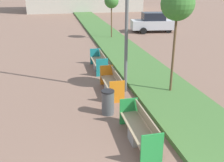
# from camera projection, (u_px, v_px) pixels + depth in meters

# --- Properties ---
(planter_grass_strip) EXTENTS (2.80, 120.00, 0.18)m
(planter_grass_strip) POSITION_uv_depth(u_px,v_px,m) (132.00, 60.00, 16.08)
(planter_grass_strip) COLOR #426B33
(planter_grass_strip) RESTS_ON ground
(bench_green_frame) EXTENTS (0.65, 2.28, 0.94)m
(bench_green_frame) POSITION_uv_depth(u_px,v_px,m) (140.00, 131.00, 7.92)
(bench_green_frame) COLOR gray
(bench_green_frame) RESTS_ON ground
(bench_orange_frame) EXTENTS (0.65, 2.17, 0.94)m
(bench_orange_frame) POSITION_uv_depth(u_px,v_px,m) (112.00, 85.00, 11.46)
(bench_orange_frame) COLOR gray
(bench_orange_frame) RESTS_ON ground
(bench_teal_frame) EXTENTS (0.65, 2.26, 0.94)m
(bench_teal_frame) POSITION_uv_depth(u_px,v_px,m) (99.00, 63.00, 14.50)
(bench_teal_frame) COLOR gray
(bench_teal_frame) RESTS_ON ground
(litter_bin) EXTENTS (0.48, 0.48, 0.93)m
(litter_bin) POSITION_uv_depth(u_px,v_px,m) (108.00, 102.00, 9.57)
(litter_bin) COLOR #4C4F51
(litter_bin) RESTS_ON ground
(sapling_tree_near) EXTENTS (1.32, 1.32, 4.47)m
(sapling_tree_near) POSITION_uv_depth(u_px,v_px,m) (178.00, 4.00, 10.10)
(sapling_tree_near) COLOR brown
(sapling_tree_near) RESTS_ON ground
(sapling_tree_far) EXTENTS (1.16, 1.16, 3.73)m
(sapling_tree_far) POSITION_uv_depth(u_px,v_px,m) (111.00, 1.00, 21.27)
(sapling_tree_far) COLOR brown
(sapling_tree_far) RESTS_ON ground
(parked_car_distant) EXTENTS (4.40, 2.31, 1.86)m
(parked_car_distant) POSITION_uv_depth(u_px,v_px,m) (153.00, 23.00, 25.34)
(parked_car_distant) COLOR #B7BABF
(parked_car_distant) RESTS_ON ground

